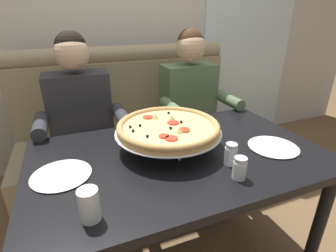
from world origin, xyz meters
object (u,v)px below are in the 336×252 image
object	(u,v)px
pizza	(168,127)
shaker_oregano	(231,155)
patio_chair	(213,76)
plate_near_right	(61,174)
plate_near_left	(273,146)
booth_bench	(135,140)
diner_left	(83,124)
dining_table	(179,168)
diner_right	(194,108)
shaker_parmesan	(240,169)
drinking_glass	(90,207)

from	to	relation	value
pizza	shaker_oregano	bearing A→B (deg)	-52.06
shaker_oregano	patio_chair	bearing A→B (deg)	60.17
plate_near_right	plate_near_left	bearing A→B (deg)	-7.70
booth_bench	plate_near_left	xyz separation A→B (m)	(0.46, -1.02, 0.35)
booth_bench	diner_left	bearing A→B (deg)	-146.54
dining_table	diner_right	size ratio (longest dim) A/B	1.09
plate_near_right	shaker_oregano	bearing A→B (deg)	-14.53
booth_bench	plate_near_right	size ratio (longest dim) A/B	7.31
shaker_oregano	patio_chair	size ratio (longest dim) A/B	0.12
diner_right	plate_near_right	bearing A→B (deg)	-146.68
diner_right	shaker_parmesan	xyz separation A→B (m)	(-0.26, -0.90, 0.07)
diner_right	patio_chair	xyz separation A→B (m)	(1.15, 1.61, -0.19)
diner_right	shaker_oregano	xyz separation A→B (m)	(-0.23, -0.80, 0.07)
dining_table	plate_near_right	world-z (taller)	plate_near_right
diner_left	patio_chair	xyz separation A→B (m)	(1.96, 1.61, -0.19)
dining_table	drinking_glass	distance (m)	0.55
shaker_parmesan	plate_near_right	size ratio (longest dim) A/B	0.39
shaker_parmesan	patio_chair	xyz separation A→B (m)	(1.41, 2.51, -0.26)
diner_left	pizza	bearing A→B (deg)	-55.41
diner_right	plate_near_right	size ratio (longest dim) A/B	5.20
shaker_parmesan	patio_chair	bearing A→B (deg)	60.71
booth_bench	shaker_oregano	xyz separation A→B (m)	(0.17, -1.07, 0.39)
booth_bench	shaker_parmesan	xyz separation A→B (m)	(0.14, -1.17, 0.38)
dining_table	drinking_glass	bearing A→B (deg)	-147.25
plate_near_left	drinking_glass	size ratio (longest dim) A/B	2.17
shaker_oregano	dining_table	bearing A→B (deg)	134.66
pizza	shaker_oregano	distance (m)	0.33
pizza	shaker_oregano	world-z (taller)	pizza
diner_right	plate_near_left	size ratio (longest dim) A/B	5.15
pizza	shaker_parmesan	size ratio (longest dim) A/B	5.52
shaker_parmesan	booth_bench	bearing A→B (deg)	96.92
diner_left	patio_chair	distance (m)	2.54
plate_near_right	drinking_glass	distance (m)	0.31
dining_table	shaker_parmesan	xyz separation A→B (m)	(0.14, -0.28, 0.13)
dining_table	patio_chair	size ratio (longest dim) A/B	1.62
plate_near_right	patio_chair	size ratio (longest dim) A/B	0.29
drinking_glass	diner_right	bearing A→B (deg)	47.06
diner_left	shaker_oregano	xyz separation A→B (m)	(0.57, -0.80, 0.07)
drinking_glass	shaker_oregano	bearing A→B (deg)	10.53
dining_table	plate_near_left	xyz separation A→B (m)	(0.46, -0.13, 0.10)
dining_table	diner_left	world-z (taller)	diner_left
plate_near_left	drinking_glass	bearing A→B (deg)	-169.87
booth_bench	diner_left	xyz separation A→B (m)	(-0.40, -0.27, 0.31)
shaker_parmesan	drinking_glass	size ratio (longest dim) A/B	0.83
diner_left	pizza	world-z (taller)	diner_left
booth_bench	diner_right	bearing A→B (deg)	-33.46
diner_left	diner_right	bearing A→B (deg)	0.00
diner_left	shaker_oregano	bearing A→B (deg)	-54.32
dining_table	shaker_parmesan	distance (m)	0.34
diner_right	drinking_glass	bearing A→B (deg)	-132.94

